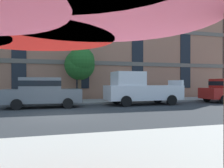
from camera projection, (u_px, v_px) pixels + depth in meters
name	position (u px, v px, depth m)	size (l,w,h in m)	color
ground_plane	(61.00, 116.00, 10.38)	(120.00, 120.00, 0.00)	#2D3033
sidewalk_far	(53.00, 102.00, 16.89)	(56.00, 3.60, 0.12)	gray
apartment_building	(50.00, 37.00, 24.71)	(40.37, 12.08, 12.80)	#A87056
sedan_gray	(42.00, 92.00, 13.69)	(4.40, 1.98, 1.78)	slate
pickup_white	(140.00, 90.00, 15.51)	(5.10, 2.12, 2.20)	silver
street_tree_middle	(80.00, 63.00, 18.03)	(2.38, 2.56, 4.22)	brown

